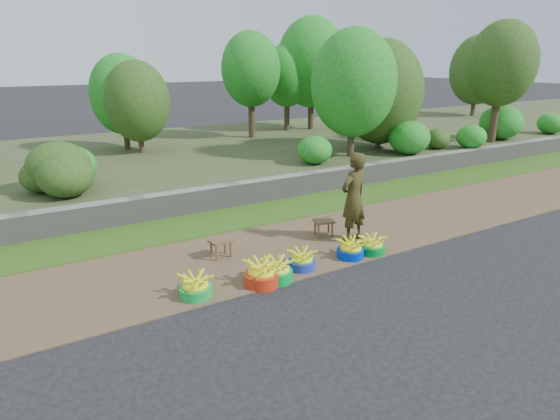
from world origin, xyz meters
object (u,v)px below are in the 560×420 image
basin_c (277,271)px  stool_right (324,223)px  stool_left (221,243)px  basin_b (262,274)px  basin_a (195,287)px  vendor_woman (353,198)px  basin_f (372,246)px  basin_d (302,261)px  basin_e (351,250)px

basin_c → stool_right: (1.74, 1.18, 0.12)m
stool_right → stool_left: bearing=177.9°
basin_b → stool_left: 1.28m
basin_a → stool_right: size_ratio=1.12×
stool_right → vendor_woman: bearing=-53.5°
basin_f → basin_b: bearing=-178.6°
basin_d → vendor_woman: 1.77m
basin_a → vendor_woman: bearing=9.8°
basin_b → basin_f: basin_b is taller
basin_d → basin_f: (1.45, -0.10, 0.00)m
basin_c → basin_f: basin_c is taller
basin_f → stool_right: 1.17m
basin_b → stool_right: (2.02, 1.18, 0.10)m
basin_c → basin_e: (1.55, 0.10, -0.00)m
basin_d → basin_f: size_ratio=0.99×
basin_f → stool_left: 2.72m
stool_right → basin_d: bearing=-138.8°
basin_b → vendor_woman: size_ratio=0.32×
stool_left → stool_right: (2.16, -0.08, 0.00)m
basin_b → basin_c: bearing=0.5°
basin_a → stool_right: 3.23m
basin_e → stool_right: 1.10m
basin_e → basin_f: size_ratio=1.03×
basin_f → stool_left: same height
basin_c → basin_d: size_ratio=1.06×
basin_d → basin_f: bearing=-3.9°
basin_d → stool_left: 1.49m
vendor_woman → basin_a: bearing=-2.5°
basin_b → basin_d: bearing=10.4°
basin_e → basin_a: bearing=179.2°
basin_b → basin_e: bearing=3.2°
basin_c → vendor_woman: bearing=19.3°
basin_d → stool_left: stool_left is taller
basin_a → stool_right: (3.05, 1.04, 0.12)m
basin_e → basin_f: (0.46, -0.05, -0.00)m
basin_f → vendor_woman: bearing=84.5°
basin_a → basin_c: size_ratio=1.00×
basin_c → stool_left: 1.34m
basin_d → stool_right: size_ratio=1.06×
stool_left → basin_b: bearing=-83.8°
basin_a → basin_c: bearing=-6.0°
vendor_woman → basin_d: bearing=8.4°
basin_c → basin_f: size_ratio=1.05×
basin_e → stool_right: (0.19, 1.08, 0.12)m
basin_c → stool_left: bearing=108.4°
basin_f → stool_right: (-0.27, 1.13, 0.13)m
stool_left → stool_right: size_ratio=0.91×
basin_b → basin_f: size_ratio=1.19×
basin_b → basin_c: (0.28, 0.00, -0.02)m
basin_b → vendor_woman: bearing=17.2°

